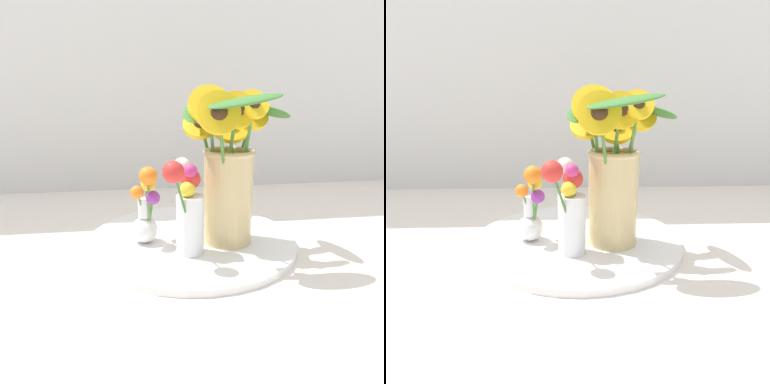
% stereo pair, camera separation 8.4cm
% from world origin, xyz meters
% --- Properties ---
extents(ground_plane, '(6.00, 6.00, 0.00)m').
position_xyz_m(ground_plane, '(0.00, 0.00, 0.00)').
color(ground_plane, silver).
extents(serving_tray, '(0.48, 0.48, 0.02)m').
position_xyz_m(serving_tray, '(0.00, 0.04, 0.01)').
color(serving_tray, white).
rests_on(serving_tray, ground_plane).
extents(mason_jar_sunflowers, '(0.25, 0.23, 0.35)m').
position_xyz_m(mason_jar_sunflowers, '(0.08, 0.00, 0.17)').
color(mason_jar_sunflowers, '#D1B77A').
rests_on(mason_jar_sunflowers, serving_tray).
extents(vase_small_center, '(0.09, 0.11, 0.21)m').
position_xyz_m(vase_small_center, '(-0.02, -0.05, 0.12)').
color(vase_small_center, white).
rests_on(vase_small_center, serving_tray).
extents(vase_bulb_right, '(0.06, 0.08, 0.18)m').
position_xyz_m(vase_bulb_right, '(-0.10, 0.02, 0.09)').
color(vase_bulb_right, white).
rests_on(vase_bulb_right, serving_tray).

